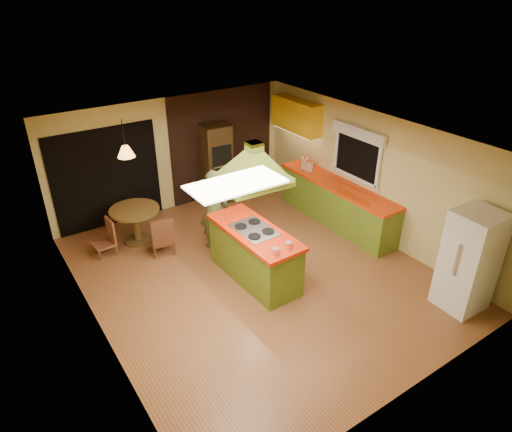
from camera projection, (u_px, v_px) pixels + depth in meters
ground at (256, 273)px, 8.19m from camera, size 6.50×6.50×0.00m
room_walls at (256, 212)px, 7.60m from camera, size 5.50×6.50×6.50m
ceiling_plane at (256, 140)px, 7.00m from camera, size 6.50×6.50×0.00m
brick_panel at (223, 144)px, 10.57m from camera, size 2.64×0.03×2.50m
nook_opening at (107, 178)px, 9.31m from camera, size 2.20×0.03×2.10m
right_counter at (336, 203)px, 9.61m from camera, size 0.62×3.05×0.92m
upper_cabinets at (296, 115)px, 10.13m from camera, size 0.34×1.40×0.70m
window_right at (358, 145)px, 8.97m from camera, size 0.12×1.35×1.06m
fluor_panel at (236, 184)px, 5.59m from camera, size 1.20×0.60×0.03m
kitchen_island at (254, 254)px, 7.87m from camera, size 0.81×1.93×0.97m
range_hood at (254, 158)px, 7.03m from camera, size 1.11×0.82×0.80m
man at (214, 209)px, 8.65m from camera, size 0.69×0.58×1.60m
refrigerator at (469, 261)px, 7.04m from camera, size 0.71×0.68×1.68m
wall_oven at (216, 164)px, 10.35m from camera, size 0.64×0.64×1.83m
dining_table at (135, 219)px, 8.93m from camera, size 0.96×0.96×0.72m
chair_left at (103, 238)px, 8.58m from camera, size 0.41×0.41×0.70m
chair_near at (161, 234)px, 8.63m from camera, size 0.51×0.51×0.79m
pendant_lamp at (126, 151)px, 8.26m from camera, size 0.35×0.35×0.21m
canister_large at (305, 163)px, 10.07m from camera, size 0.20×0.20×0.24m
canister_medium at (310, 167)px, 9.94m from camera, size 0.18×0.18×0.19m
canister_small at (307, 166)px, 10.02m from camera, size 0.17×0.17×0.17m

